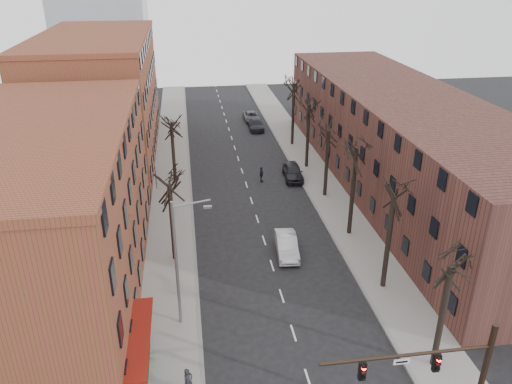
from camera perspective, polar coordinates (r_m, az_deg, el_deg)
name	(u,v)px	position (r m, az deg, el deg)	size (l,w,h in m)	color
sidewalk_left	(172,177)	(56.29, -9.60, 1.65)	(4.00, 90.00, 0.15)	gray
sidewalk_right	(312,170)	(57.99, 6.39, 2.55)	(4.00, 90.00, 0.15)	gray
building_left_near	(45,218)	(36.95, -22.99, -2.73)	(12.00, 26.00, 12.00)	brown
building_left_far	(101,99)	(63.44, -17.32, 10.12)	(12.00, 28.00, 14.00)	brown
building_right	(400,140)	(54.49, 16.16, 5.76)	(12.00, 50.00, 10.00)	#522E26
awning_left	(144,371)	(31.79, -12.69, -19.36)	(1.20, 7.00, 0.15)	maroon
hedge	(140,376)	(30.64, -13.11, -19.78)	(0.80, 6.00, 1.00)	black
tree_right_a	(432,365)	(33.16, 19.52, -18.17)	(5.20, 5.20, 10.00)	black
tree_right_b	(382,287)	(38.70, 14.26, -10.47)	(5.20, 5.20, 10.80)	black
tree_right_c	(349,234)	(44.99, 10.56, -4.74)	(5.20, 5.20, 11.60)	black
tree_right_d	(325,196)	(51.75, 7.84, -0.45)	(5.20, 5.20, 10.00)	black
tree_right_e	(306,167)	(58.82, 5.77, 2.83)	(5.20, 5.20, 10.80)	black
tree_right_f	(292,145)	(66.11, 4.14, 5.40)	(5.20, 5.20, 11.60)	black
tree_left_a	(175,260)	(41.17, -9.22, -7.62)	(5.20, 5.20, 9.50)	black
tree_left_b	(175,181)	(55.39, -9.19, 1.20)	(5.20, 5.20, 9.50)	black
signal_mast_arm	(453,376)	(26.24, 21.57, -19.00)	(8.14, 0.30, 7.20)	black
streetlight	(179,259)	(31.72, -8.81, -7.59)	(2.45, 0.22, 9.03)	slate
silver_sedan	(287,245)	(41.13, 3.53, -6.09)	(1.64, 4.69, 1.55)	silver
parked_car_near	(293,172)	(55.25, 4.23, 2.34)	(1.96, 4.87, 1.66)	black
parked_car_mid	(256,124)	(72.15, -0.02, 7.73)	(2.01, 4.93, 1.43)	black
parked_car_far	(251,116)	(76.40, -0.54, 8.65)	(2.16, 4.68, 1.30)	#525459
pedestrian_a	(188,381)	(29.41, -7.76, -20.66)	(0.61, 0.40, 1.67)	black
pedestrian_crossing	(261,174)	(54.27, 0.61, 2.02)	(1.02, 0.42, 1.74)	black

